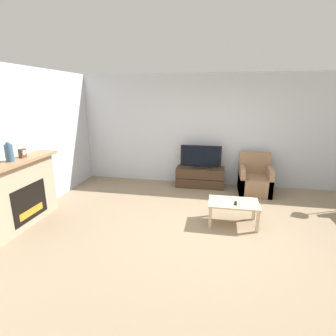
# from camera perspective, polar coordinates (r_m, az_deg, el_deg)

# --- Properties ---
(ground_plane) EXTENTS (24.00, 24.00, 0.00)m
(ground_plane) POSITION_cam_1_polar(r_m,az_deg,el_deg) (4.51, 10.15, -13.77)
(ground_plane) COLOR #89755B
(wall_back) EXTENTS (12.00, 0.06, 2.70)m
(wall_back) POSITION_cam_1_polar(r_m,az_deg,el_deg) (6.57, 11.11, 7.94)
(wall_back) COLOR silver
(wall_back) RESTS_ON ground
(wall_left) EXTENTS (0.06, 12.00, 2.70)m
(wall_left) POSITION_cam_1_polar(r_m,az_deg,el_deg) (5.30, -30.05, 4.34)
(wall_left) COLOR silver
(wall_left) RESTS_ON ground
(fireplace) EXTENTS (0.44, 1.60, 1.17)m
(fireplace) POSITION_cam_1_polar(r_m,az_deg,el_deg) (5.14, -29.43, -4.64)
(fireplace) COLOR tan
(fireplace) RESTS_ON ground
(mantel_vase_centre_left) EXTENTS (0.12, 0.12, 0.32)m
(mantel_vase_centre_left) POSITION_cam_1_polar(r_m,az_deg,el_deg) (4.86, -31.30, 2.92)
(mantel_vase_centre_left) COLOR #385670
(mantel_vase_centre_left) RESTS_ON fireplace
(mantel_clock) EXTENTS (0.08, 0.11, 0.15)m
(mantel_clock) POSITION_cam_1_polar(r_m,az_deg,el_deg) (5.08, -29.12, 2.84)
(mantel_clock) COLOR brown
(mantel_clock) RESTS_ON fireplace
(tv_stand) EXTENTS (1.16, 0.47, 0.48)m
(tv_stand) POSITION_cam_1_polar(r_m,az_deg,el_deg) (6.52, 6.98, -1.96)
(tv_stand) COLOR #422D1E
(tv_stand) RESTS_ON ground
(tv) EXTENTS (0.98, 0.18, 0.55)m
(tv) POSITION_cam_1_polar(r_m,az_deg,el_deg) (6.39, 7.13, 2.29)
(tv) COLOR black
(tv) RESTS_ON tv_stand
(armchair) EXTENTS (0.70, 0.76, 0.90)m
(armchair) POSITION_cam_1_polar(r_m,az_deg,el_deg) (6.38, 18.30, -2.54)
(armchair) COLOR #937051
(armchair) RESTS_ON ground
(coffee_table) EXTENTS (0.85, 0.55, 0.41)m
(coffee_table) POSITION_cam_1_polar(r_m,az_deg,el_deg) (4.73, 14.06, -7.85)
(coffee_table) COLOR #CCB289
(coffee_table) RESTS_ON ground
(remote) EXTENTS (0.05, 0.15, 0.02)m
(remote) POSITION_cam_1_polar(r_m,az_deg,el_deg) (4.64, 14.51, -7.42)
(remote) COLOR black
(remote) RESTS_ON coffee_table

